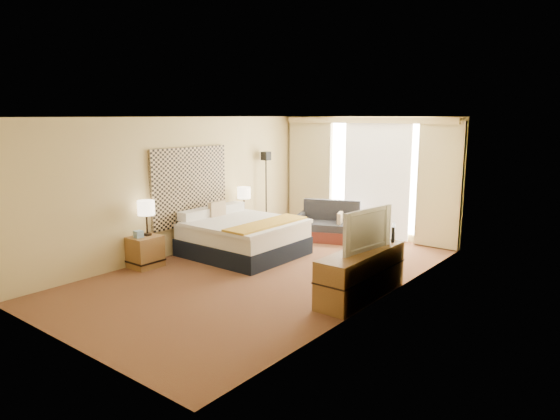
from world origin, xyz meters
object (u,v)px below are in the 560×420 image
Objects in this scene: media_dresser at (361,274)px; lamp_right at (244,193)px; desk_chair at (385,257)px; loveseat at (330,227)px; nightstand_left at (145,252)px; nightstand_right at (242,227)px; television at (362,229)px; bed at (243,237)px; floor_lamp at (266,176)px; lamp_left at (146,209)px.

lamp_right is (-3.65, 1.47, 0.66)m from media_dresser.
loveseat is at bearing 117.79° from desk_chair.
nightstand_right is (0.00, 2.50, 0.00)m from nightstand_left.
lamp_right is 0.55× the size of television.
nightstand_left is at bearing -134.24° from loveseat.
television is (-0.05, 0.06, 0.66)m from media_dresser.
bed is 1.08× the size of floor_lamp.
lamp_left reaches higher than loveseat.
bed is 3.36× the size of lamp_right.
nightstand_right is at bearing -164.29° from loveseat.
lamp_right is at bearing 130.91° from bed.
bed is 2.10× the size of desk_chair.
lamp_right is (0.06, 2.45, -0.03)m from lamp_left.
media_dresser is at bearing 15.84° from nightstand_left.
floor_lamp is at bearing 95.68° from lamp_right.
nightstand_right is 3.72m from desk_chair.
lamp_right is at bearing 88.81° from nightstand_left.
lamp_left reaches higher than desk_chair.
loveseat is 0.82× the size of floor_lamp.
loveseat reaches higher than media_dresser.
nightstand_left is 4.12m from desk_chair.
nightstand_right is at bearing 89.73° from lamp_left.
nightstand_right is 3.97m from media_dresser.
lamp_right is at bearing -84.32° from floor_lamp.
media_dresser is 0.91× the size of bed.
desk_chair is (2.86, 0.22, 0.07)m from bed.
lamp_right is at bearing 158.02° from media_dresser.
nightstand_right is 0.51× the size of television.
television reaches higher than bed.
nightstand_left is 0.30× the size of floor_lamp.
loveseat is 1.59× the size of desk_chair.
nightstand_left is 0.88× the size of lamp_left.
nightstand_left is 0.51× the size of television.
floor_lamp reaches higher than media_dresser.
desk_chair is (2.18, -1.79, 0.15)m from loveseat.
lamp_right reaches higher than loveseat.
floor_lamp reaches higher than loveseat.
bed is 2.12m from floor_lamp.
nightstand_right is 0.58× the size of desk_chair.
nightstand_left and nightstand_right have the same top height.
desk_chair is 4.14m from lamp_left.
lamp_right is at bearing -163.84° from loveseat.
bed reaches higher than nightstand_left.
lamp_left is (-3.68, -1.79, 0.61)m from desk_chair.
lamp_right is (0.08, -0.83, -0.29)m from floor_lamp.
lamp_left is at bearing -91.49° from lamp_right.
nightstand_left is 3.89m from television.
loveseat is (1.48, 3.65, -0.00)m from nightstand_left.
lamp_left is at bearing -117.55° from bed.
bed is 1.90m from lamp_left.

